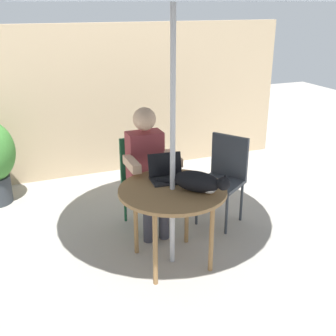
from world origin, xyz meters
TOP-DOWN VIEW (x-y plane):
  - ground_plane at (0.00, 0.00)m, footprint 14.00×14.00m
  - fence_back at (0.00, 2.35)m, footprint 5.08×0.08m
  - patio_table at (0.00, 0.00)m, footprint 0.91×0.91m
  - chair_occupied at (0.00, 0.79)m, footprint 0.40×0.40m
  - chair_empty at (0.80, 0.53)m, footprint 0.55×0.55m
  - person_seated at (0.00, 0.63)m, footprint 0.48×0.48m
  - laptop at (0.04, 0.22)m, footprint 0.32×0.28m
  - cat at (0.18, -0.13)m, footprint 0.46×0.52m

SIDE VIEW (x-z plane):
  - ground_plane at x=0.00m, z-range 0.00..0.00m
  - chair_occupied at x=0.00m, z-range 0.08..0.99m
  - chair_empty at x=0.80m, z-range 0.08..0.99m
  - patio_table at x=0.00m, z-range 0.29..0.99m
  - person_seated at x=0.00m, z-range 0.08..1.33m
  - laptop at x=0.04m, z-range 0.66..0.88m
  - cat at x=0.18m, z-range 0.70..0.88m
  - fence_back at x=0.00m, z-range 0.00..1.93m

